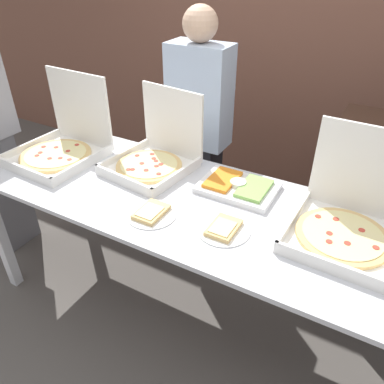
{
  "coord_description": "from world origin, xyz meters",
  "views": [
    {
      "loc": [
        0.76,
        -1.36,
        1.93
      ],
      "look_at": [
        0.0,
        0.0,
        0.91
      ],
      "focal_mm": 35.0,
      "sensor_mm": 36.0,
      "label": 1
    }
  ],
  "objects_px": {
    "pizza_box_near_right": "(348,219)",
    "pizza_box_far_left": "(62,143)",
    "paper_plate_front_left": "(224,229)",
    "paper_plate_front_center": "(151,213)",
    "person_guest_cap": "(199,133)",
    "pizza_box_near_left": "(155,155)",
    "veggie_tray": "(238,186)"
  },
  "relations": [
    {
      "from": "veggie_tray",
      "to": "person_guest_cap",
      "type": "height_order",
      "value": "person_guest_cap"
    },
    {
      "from": "pizza_box_near_left",
      "to": "veggie_tray",
      "type": "relative_size",
      "value": 1.24
    },
    {
      "from": "veggie_tray",
      "to": "paper_plate_front_center",
      "type": "bearing_deg",
      "value": -124.17
    },
    {
      "from": "pizza_box_far_left",
      "to": "paper_plate_front_center",
      "type": "relative_size",
      "value": 2.1
    },
    {
      "from": "paper_plate_front_left",
      "to": "person_guest_cap",
      "type": "bearing_deg",
      "value": 124.39
    },
    {
      "from": "pizza_box_near_left",
      "to": "pizza_box_near_right",
      "type": "xyz_separation_m",
      "value": [
        1.08,
        -0.1,
        0.0
      ]
    },
    {
      "from": "paper_plate_front_center",
      "to": "paper_plate_front_left",
      "type": "bearing_deg",
      "value": 9.66
    },
    {
      "from": "pizza_box_near_left",
      "to": "pizza_box_far_left",
      "type": "xyz_separation_m",
      "value": [
        -0.57,
        -0.16,
        0.01
      ]
    },
    {
      "from": "pizza_box_near_left",
      "to": "paper_plate_front_left",
      "type": "xyz_separation_m",
      "value": [
        0.6,
        -0.34,
        -0.06
      ]
    },
    {
      "from": "veggie_tray",
      "to": "paper_plate_front_left",
      "type": "bearing_deg",
      "value": -77.02
    },
    {
      "from": "paper_plate_front_center",
      "to": "person_guest_cap",
      "type": "distance_m",
      "value": 0.95
    },
    {
      "from": "paper_plate_front_center",
      "to": "person_guest_cap",
      "type": "relative_size",
      "value": 0.15
    },
    {
      "from": "pizza_box_near_left",
      "to": "paper_plate_front_center",
      "type": "bearing_deg",
      "value": -51.37
    },
    {
      "from": "paper_plate_front_center",
      "to": "veggie_tray",
      "type": "bearing_deg",
      "value": 55.83
    },
    {
      "from": "pizza_box_far_left",
      "to": "veggie_tray",
      "type": "relative_size",
      "value": 1.29
    },
    {
      "from": "paper_plate_front_left",
      "to": "person_guest_cap",
      "type": "distance_m",
      "value": 1.04
    },
    {
      "from": "pizza_box_near_right",
      "to": "pizza_box_near_left",
      "type": "bearing_deg",
      "value": 176.98
    },
    {
      "from": "pizza_box_near_left",
      "to": "paper_plate_front_left",
      "type": "height_order",
      "value": "pizza_box_near_left"
    },
    {
      "from": "veggie_tray",
      "to": "person_guest_cap",
      "type": "distance_m",
      "value": 0.73
    },
    {
      "from": "pizza_box_near_left",
      "to": "pizza_box_far_left",
      "type": "bearing_deg",
      "value": -157.23
    },
    {
      "from": "pizza_box_far_left",
      "to": "person_guest_cap",
      "type": "bearing_deg",
      "value": 51.95
    },
    {
      "from": "pizza_box_far_left",
      "to": "veggie_tray",
      "type": "distance_m",
      "value": 1.1
    },
    {
      "from": "pizza_box_near_right",
      "to": "veggie_tray",
      "type": "relative_size",
      "value": 1.23
    },
    {
      "from": "person_guest_cap",
      "to": "pizza_box_near_right",
      "type": "bearing_deg",
      "value": 149.96
    },
    {
      "from": "paper_plate_front_center",
      "to": "person_guest_cap",
      "type": "xyz_separation_m",
      "value": [
        -0.24,
        0.92,
        0.0
      ]
    },
    {
      "from": "paper_plate_front_left",
      "to": "paper_plate_front_center",
      "type": "height_order",
      "value": "same"
    },
    {
      "from": "pizza_box_near_right",
      "to": "person_guest_cap",
      "type": "bearing_deg",
      "value": 152.2
    },
    {
      "from": "pizza_box_near_right",
      "to": "pizza_box_far_left",
      "type": "distance_m",
      "value": 1.65
    },
    {
      "from": "pizza_box_near_right",
      "to": "paper_plate_front_center",
      "type": "xyz_separation_m",
      "value": [
        -0.83,
        -0.3,
        -0.07
      ]
    },
    {
      "from": "pizza_box_near_right",
      "to": "paper_plate_front_left",
      "type": "distance_m",
      "value": 0.54
    },
    {
      "from": "pizza_box_near_right",
      "to": "pizza_box_far_left",
      "type": "bearing_deg",
      "value": -175.72
    },
    {
      "from": "person_guest_cap",
      "to": "veggie_tray",
      "type": "bearing_deg",
      "value": 134.56
    }
  ]
}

